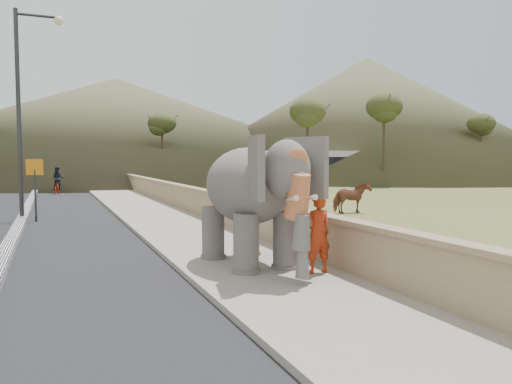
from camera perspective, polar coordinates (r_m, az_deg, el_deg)
ground at (r=7.23m, az=12.58°, el=-15.93°), size 160.00×160.00×0.00m
road at (r=15.78m, az=-26.10°, el=-5.33°), size 7.00×120.00×0.03m
median at (r=15.77m, az=-26.11°, el=-4.99°), size 0.35×120.00×0.22m
walkway at (r=16.22m, az=-8.14°, el=-4.52°), size 3.00×120.00×0.15m
parapet at (r=16.63m, az=-2.63°, el=-2.62°), size 0.30×120.00×1.10m
lamppost at (r=21.06m, az=-24.69°, el=10.19°), size 1.76×0.36×8.00m
signboard at (r=20.58m, az=-23.95°, el=1.35°), size 0.60×0.08×2.40m
cow at (r=22.34m, az=10.87°, el=-0.62°), size 1.67×0.76×1.41m
distant_car at (r=45.46m, az=6.57°, el=1.71°), size 4.54×2.90×1.44m
bus_white at (r=47.98m, az=9.90°, el=2.79°), size 11.08×2.90×3.10m
bus_orange at (r=53.75m, az=21.53°, el=2.69°), size 11.19×3.52×3.10m
hill_right at (r=70.27m, az=12.50°, el=8.35°), size 56.00×56.00×16.00m
hill_far at (r=76.22m, az=-15.71°, el=7.19°), size 80.00×80.00×14.00m
elephant_and_man at (r=10.79m, az=-0.85°, el=-1.26°), size 2.34×3.83×2.66m
motorcyclist at (r=36.28m, az=-21.73°, el=0.97°), size 0.89×1.62×1.87m
trees at (r=34.12m, az=-12.32°, el=6.23°), size 48.52×42.86×8.81m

